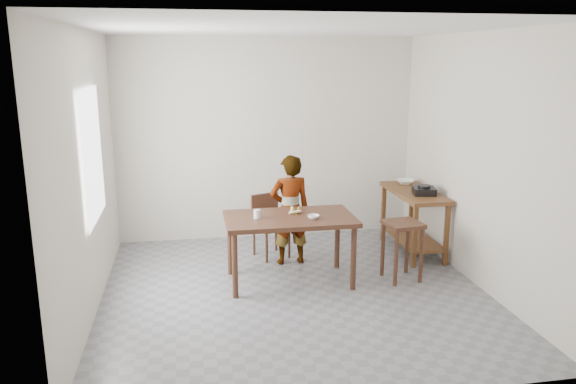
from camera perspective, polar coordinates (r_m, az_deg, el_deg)
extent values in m
cube|color=slate|center=(6.06, 0.68, -10.30)|extent=(4.00, 4.00, 0.04)
cube|color=white|center=(5.55, 0.76, 16.53)|extent=(4.00, 4.00, 0.04)
cube|color=beige|center=(7.62, -2.16, 5.38)|extent=(4.00, 0.04, 2.70)
cube|color=beige|center=(3.74, 6.56, -3.35)|extent=(4.00, 0.04, 2.70)
cube|color=beige|center=(5.64, -19.90, 1.67)|extent=(0.04, 4.00, 2.70)
cube|color=beige|center=(6.34, 18.97, 3.00)|extent=(0.04, 4.00, 2.70)
cube|color=white|center=(5.80, -19.22, 3.54)|extent=(0.02, 1.10, 1.30)
imported|color=white|center=(6.67, 0.20, -1.83)|extent=(0.51, 0.35, 1.33)
cylinder|color=silver|center=(6.01, -3.16, -2.25)|extent=(0.09, 0.09, 0.09)
imported|color=white|center=(6.00, 2.60, -2.53)|extent=(0.17, 0.17, 0.04)
imported|color=white|center=(7.55, 11.83, 1.01)|extent=(0.29, 0.29, 0.06)
cube|color=black|center=(7.03, 13.66, 0.12)|extent=(0.32, 0.32, 0.09)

